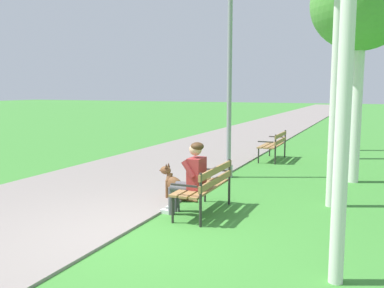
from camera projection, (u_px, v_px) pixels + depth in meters
name	position (u px, v px, depth m)	size (l,w,h in m)	color
ground_plane	(136.00, 236.00, 6.06)	(120.00, 120.00, 0.00)	#3D8433
paved_path	(290.00, 120.00, 28.74)	(4.17, 60.00, 0.04)	gray
park_bench_near	(206.00, 184.00, 7.08)	(0.55, 1.50, 0.85)	olive
park_bench_mid	(274.00, 143.00, 12.43)	(0.55, 1.50, 0.85)	olive
person_seated_on_near_bench	(191.00, 176.00, 6.97)	(0.74, 0.49, 1.25)	#4C4C51
dog_brown	(177.00, 187.00, 7.98)	(0.83, 0.29, 0.71)	brown
lamp_post_near	(229.00, 78.00, 9.77)	(0.24, 0.24, 4.60)	gray
birch_tree_third	(362.00, 5.00, 9.04)	(2.19, 2.06, 5.02)	silver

